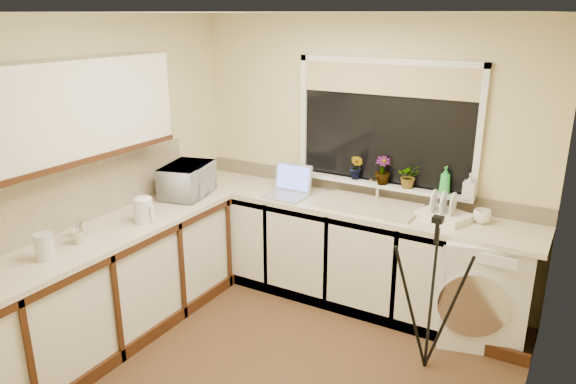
{
  "coord_description": "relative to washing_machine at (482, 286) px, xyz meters",
  "views": [
    {
      "loc": [
        1.75,
        -2.85,
        2.45
      ],
      "look_at": [
        -0.21,
        0.55,
        1.15
      ],
      "focal_mm": 33.92,
      "sensor_mm": 36.0,
      "label": 1
    }
  ],
  "objects": [
    {
      "name": "window_blind",
      "position": [
        -0.97,
        0.28,
        1.49
      ],
      "size": [
        1.5,
        0.02,
        0.25
      ],
      "primitive_type": "cube",
      "color": "tan",
      "rests_on": "wall_back"
    },
    {
      "name": "dish_rack",
      "position": [
        -0.35,
        0.06,
        0.5
      ],
      "size": [
        0.45,
        0.4,
        0.06
      ],
      "primitive_type": "cube",
      "rotation": [
        0.0,
        0.0,
        -0.36
      ],
      "color": "#F0E5D0",
      "rests_on": "worktop_back"
    },
    {
      "name": "upper_cabinet",
      "position": [
        -2.61,
        -1.63,
        1.37
      ],
      "size": [
        0.28,
        1.9,
        0.7
      ],
      "primitive_type": "cube",
      "color": "silver",
      "rests_on": "wall_left"
    },
    {
      "name": "washing_machine",
      "position": [
        0.0,
        0.0,
        0.0
      ],
      "size": [
        0.74,
        0.72,
        0.86
      ],
      "primitive_type": "cube",
      "rotation": [
        0.0,
        0.0,
        0.25
      ],
      "color": "white",
      "rests_on": "floor"
    },
    {
      "name": "cup_left",
      "position": [
        -2.47,
        -1.71,
        0.51
      ],
      "size": [
        0.11,
        0.11,
        0.09
      ],
      "primitive_type": "imported",
      "rotation": [
        0.0,
        0.0,
        0.12
      ],
      "color": "beige",
      "rests_on": "worktop_left"
    },
    {
      "name": "base_cabinet_left",
      "position": [
        -2.47,
        -1.48,
        -0.0
      ],
      "size": [
        0.54,
        2.4,
        0.86
      ],
      "primitive_type": "cube",
      "color": "silver",
      "rests_on": "floor"
    },
    {
      "name": "splashback_back",
      "position": [
        -1.17,
        0.31,
        0.54
      ],
      "size": [
        3.2,
        0.02,
        0.14
      ],
      "primitive_type": "cube",
      "color": "beige",
      "rests_on": "wall_back"
    },
    {
      "name": "floor",
      "position": [
        -1.17,
        -1.18,
        -0.43
      ],
      "size": [
        3.2,
        3.2,
        0.0
      ],
      "primitive_type": "plane",
      "color": "#513420",
      "rests_on": "ground"
    },
    {
      "name": "plant_c",
      "position": [
        -0.95,
        0.23,
        0.74
      ],
      "size": [
        0.18,
        0.18,
        0.24
      ],
      "primitive_type": "imported",
      "rotation": [
        0.0,
        0.0,
        0.38
      ],
      "color": "#999999",
      "rests_on": "windowsill"
    },
    {
      "name": "window_glass",
      "position": [
        -0.97,
        0.31,
        1.12
      ],
      "size": [
        1.5,
        0.02,
        1.0
      ],
      "primitive_type": "cube",
      "color": "black",
      "rests_on": "wall_back"
    },
    {
      "name": "cup_back",
      "position": [
        -0.08,
        0.12,
        0.52
      ],
      "size": [
        0.16,
        0.16,
        0.11
      ],
      "primitive_type": "imported",
      "rotation": [
        0.0,
        0.0,
        -0.2
      ],
      "color": "white",
      "rests_on": "worktop_back"
    },
    {
      "name": "base_cabinet_back",
      "position": [
        -1.5,
        0.02,
        -0.0
      ],
      "size": [
        2.55,
        0.6,
        0.86
      ],
      "primitive_type": "cube",
      "color": "silver",
      "rests_on": "floor"
    },
    {
      "name": "soap_bottle_green",
      "position": [
        -0.42,
        0.24,
        0.73
      ],
      "size": [
        0.1,
        0.1,
        0.23
      ],
      "primitive_type": "imported",
      "rotation": [
        0.0,
        0.0,
        -0.1
      ],
      "color": "green",
      "rests_on": "windowsill"
    },
    {
      "name": "wall_front",
      "position": [
        -1.17,
        -2.68,
        0.79
      ],
      "size": [
        3.2,
        0.0,
        3.2
      ],
      "primitive_type": "plane",
      "rotation": [
        -1.57,
        0.0,
        0.0
      ],
      "color": "beige",
      "rests_on": "ground"
    },
    {
      "name": "sink",
      "position": [
        -0.97,
        0.02,
        0.48
      ],
      "size": [
        0.82,
        0.46,
        0.03
      ],
      "primitive_type": "cube",
      "color": "tan",
      "rests_on": "worktop_back"
    },
    {
      "name": "windowsill",
      "position": [
        -0.97,
        0.25,
        0.6
      ],
      "size": [
        1.6,
        0.14,
        0.03
      ],
      "primitive_type": "cube",
      "color": "white",
      "rests_on": "wall_back"
    },
    {
      "name": "faucet",
      "position": [
        -0.97,
        0.2,
        0.59
      ],
      "size": [
        0.03,
        0.03,
        0.24
      ],
      "primitive_type": "cylinder",
      "color": "silver",
      "rests_on": "worktop_back"
    },
    {
      "name": "worktop_left",
      "position": [
        -2.47,
        -1.48,
        0.45
      ],
      "size": [
        0.6,
        2.4,
        0.04
      ],
      "primitive_type": "cube",
      "color": "beige",
      "rests_on": "base_cabinet_left"
    },
    {
      "name": "microwave",
      "position": [
        -2.49,
        -0.5,
        0.61
      ],
      "size": [
        0.46,
        0.58,
        0.28
      ],
      "primitive_type": "imported",
      "rotation": [
        0.0,
        0.0,
        1.82
      ],
      "color": "silver",
      "rests_on": "worktop_left"
    },
    {
      "name": "splashback_left",
      "position": [
        -2.76,
        -1.48,
        0.69
      ],
      "size": [
        0.02,
        2.4,
        0.45
      ],
      "primitive_type": "cube",
      "color": "beige",
      "rests_on": "wall_left"
    },
    {
      "name": "worktop_back",
      "position": [
        -1.17,
        0.02,
        0.45
      ],
      "size": [
        3.2,
        0.6,
        0.04
      ],
      "primitive_type": "cube",
      "color": "beige",
      "rests_on": "base_cabinet_back"
    },
    {
      "name": "steel_jar",
      "position": [
        -2.55,
        -1.61,
        0.53
      ],
      "size": [
        0.09,
        0.09,
        0.12
      ],
      "primitive_type": "cylinder",
      "color": "silver",
      "rests_on": "worktop_left"
    },
    {
      "name": "wall_left",
      "position": [
        -2.77,
        -1.18,
        0.79
      ],
      "size": [
        0.0,
        3.0,
        3.0
      ],
      "primitive_type": "plane",
      "rotation": [
        1.57,
        0.0,
        1.57
      ],
      "color": "beige",
      "rests_on": "ground"
    },
    {
      "name": "tripod",
      "position": [
        -0.24,
        -0.62,
        0.15
      ],
      "size": [
        0.73,
        0.73,
        1.16
      ],
      "primitive_type": null,
      "rotation": [
        0.0,
        0.0,
        -0.33
      ],
      "color": "black",
      "rests_on": "floor"
    },
    {
      "name": "laptop",
      "position": [
        -1.71,
        -0.04,
        0.54
      ],
      "size": [
        0.36,
        0.32,
        0.27
      ],
      "rotation": [
        0.0,
        0.0,
        0.0
      ],
      "color": "#ABABB3",
      "rests_on": "worktop_back"
    },
    {
      "name": "plant_d",
      "position": [
        -0.72,
        0.24,
        0.72
      ],
      "size": [
        0.23,
        0.22,
        0.21
      ],
      "primitive_type": "imported",
      "rotation": [
        0.0,
        0.0,
        0.36
      ],
      "color": "#999999",
      "rests_on": "windowsill"
    },
    {
      "name": "glass_jug",
      "position": [
        -2.44,
        -1.99,
        0.56
      ],
      "size": [
        0.12,
        0.12,
        0.18
      ],
      "primitive_type": "cylinder",
      "color": "silver",
      "rests_on": "worktop_left"
    },
    {
      "name": "soap_bottle_clear",
      "position": [
        -0.22,
        0.22,
        0.72
      ],
      "size": [
        0.09,
        0.1,
        0.2
      ],
      "primitive_type": "imported",
      "rotation": [
        0.0,
        0.0,
        0.03
      ],
      "color": "#999999",
      "rests_on": "windowsill"
    },
    {
      "name": "plant_b",
      "position": [
        -1.19,
        0.25,
        0.73
      ],
      "size": [
        0.15,
        0.14,
        0.22
      ],
      "primitive_type": "imported",
      "rotation": [
        0.0,
        0.0,
        -0.39
      ],
      "color": "#999999",
      "rests_on": "windowsill"
    },
    {
      "name": "wall_back",
      "position": [
        -1.17,
        0.32,
        0.79
      ],
      "size": [
        3.2,
        0.0,
        3.2
      ],
      "primitive_type": "plane",
      "rotation": [
        1.57,
        0.0,
        0.0
      ],
      "color": "beige",
      "rests_on": "ground"
    },
    {
      "name": "ceiling",
      "position": [
        -1.17,
        -1.18,
        2.02
      ],
      "size": [
        3.2,
        3.2,
        0.0
      ],
      "primitive_type": "plane",
      "rotation": [
        3.14,
        0.0,
        0.0
      ],
      "color": "white",
      "rests_on": "ground"
    },
    {
      "name": "kettle",
      "position": [
        -2.35,
        -1.18,
        0.56
      ],
      "size": [
        0.15,
        0.15,
        0.19
      ],
      "primitive_type": "cylinder",
      "color": "silver",
      "rests_on": "worktop_left"
    },
    {
      "name": "wall_right",
      "position": [
        0.43,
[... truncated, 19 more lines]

